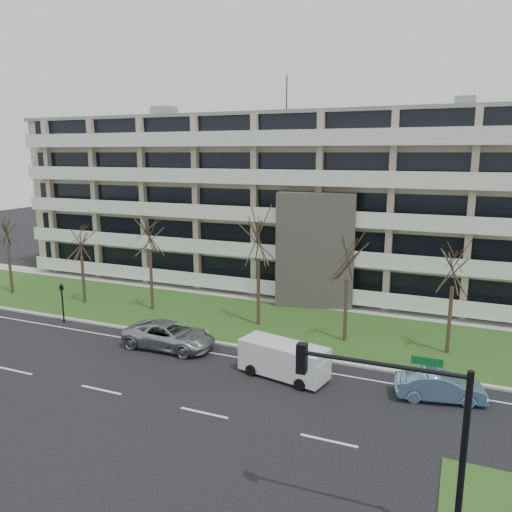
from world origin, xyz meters
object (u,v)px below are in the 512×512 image
at_px(traffic_signal, 403,422).
at_px(pedestrian_signal, 62,298).
at_px(blue_sedan, 440,386).
at_px(white_van, 285,357).
at_px(silver_pickup, 170,335).

distance_m(traffic_signal, pedestrian_signal, 27.47).
bearing_deg(traffic_signal, blue_sedan, 84.41).
height_order(traffic_signal, pedestrian_signal, traffic_signal).
distance_m(white_van, pedestrian_signal, 17.76).
bearing_deg(pedestrian_signal, white_van, 11.74).
bearing_deg(blue_sedan, pedestrian_signal, 73.91).
xyz_separation_m(traffic_signal, pedestrian_signal, (-24.72, 11.79, -2.16)).
bearing_deg(blue_sedan, silver_pickup, 75.49).
bearing_deg(silver_pickup, pedestrian_signal, 83.10).
xyz_separation_m(silver_pickup, white_van, (8.02, -1.18, 0.32)).
height_order(silver_pickup, traffic_signal, traffic_signal).
bearing_deg(white_van, blue_sedan, 15.79).
xyz_separation_m(white_van, traffic_signal, (7.12, -9.53, 2.86)).
relative_size(silver_pickup, blue_sedan, 1.36).
distance_m(blue_sedan, white_van, 7.94).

